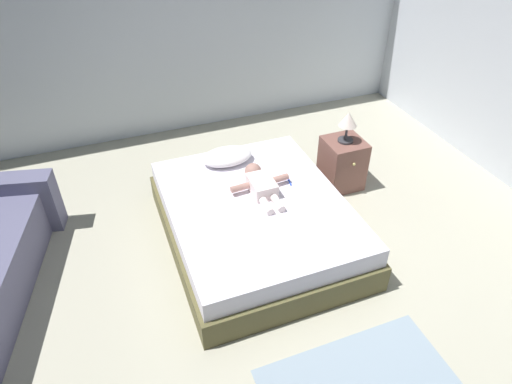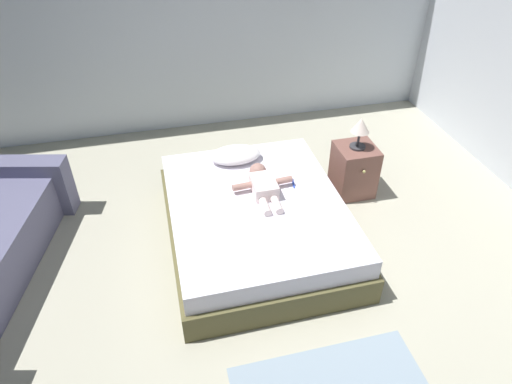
% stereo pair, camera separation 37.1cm
% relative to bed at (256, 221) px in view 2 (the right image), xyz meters
% --- Properties ---
extents(ground_plane, '(8.00, 8.00, 0.00)m').
position_rel_bed_xyz_m(ground_plane, '(-0.24, -0.75, -0.21)').
color(ground_plane, '#B2AE98').
extents(wall_behind_bed, '(8.00, 0.12, 2.66)m').
position_rel_bed_xyz_m(wall_behind_bed, '(-0.24, 2.25, 1.12)').
color(wall_behind_bed, silver).
rests_on(wall_behind_bed, ground_plane).
extents(bed, '(1.48, 1.85, 0.42)m').
position_rel_bed_xyz_m(bed, '(0.00, 0.00, 0.00)').
color(bed, brown).
rests_on(bed, ground_plane).
extents(pillow, '(0.48, 0.30, 0.13)m').
position_rel_bed_xyz_m(pillow, '(-0.04, 0.65, 0.28)').
color(pillow, white).
rests_on(pillow, bed).
extents(baby, '(0.53, 0.61, 0.15)m').
position_rel_bed_xyz_m(baby, '(0.09, 0.14, 0.28)').
color(baby, white).
rests_on(baby, bed).
extents(toothbrush, '(0.04, 0.14, 0.02)m').
position_rel_bed_xyz_m(toothbrush, '(0.38, 0.17, 0.22)').
color(toothbrush, blue).
rests_on(toothbrush, bed).
extents(nightstand, '(0.37, 0.40, 0.51)m').
position_rel_bed_xyz_m(nightstand, '(1.10, 0.46, 0.05)').
color(nightstand, brown).
rests_on(nightstand, ground_plane).
extents(lamp, '(0.18, 0.18, 0.31)m').
position_rel_bed_xyz_m(lamp, '(1.10, 0.46, 0.52)').
color(lamp, '#333338').
rests_on(lamp, nightstand).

